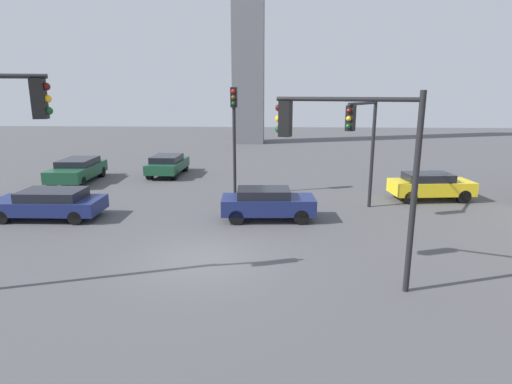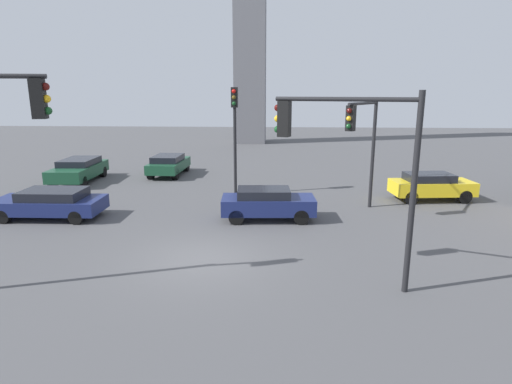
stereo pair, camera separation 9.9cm
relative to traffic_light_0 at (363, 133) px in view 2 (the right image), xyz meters
The scene contains 9 objects.
ground_plane 8.93m from the traffic_light_0, 137.77° to the right, with size 105.71×105.71×0.00m, color #4C4C4F.
traffic_light_0 is the anchor object (origin of this frame).
traffic_light_1 6.77m from the traffic_light_0, 149.91° to the left, with size 0.33×0.47×5.55m.
traffic_light_3 7.05m from the traffic_light_0, 104.22° to the right, with size 3.72×1.49×5.37m.
car_0 5.07m from the traffic_light_0, 165.61° to the right, with size 4.01×1.83×1.36m.
car_1 13.95m from the traffic_light_0, 141.95° to the left, with size 1.99×4.21×1.34m.
car_2 17.06m from the traffic_light_0, 158.68° to the left, with size 2.26×4.80×1.39m.
car_3 5.69m from the traffic_light_0, 33.69° to the left, with size 4.11×2.08×1.37m.
car_4 13.76m from the traffic_light_0, behind, with size 4.56×2.00×1.26m.
Camera 2 is at (2.48, -12.63, 5.32)m, focal length 29.28 mm.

